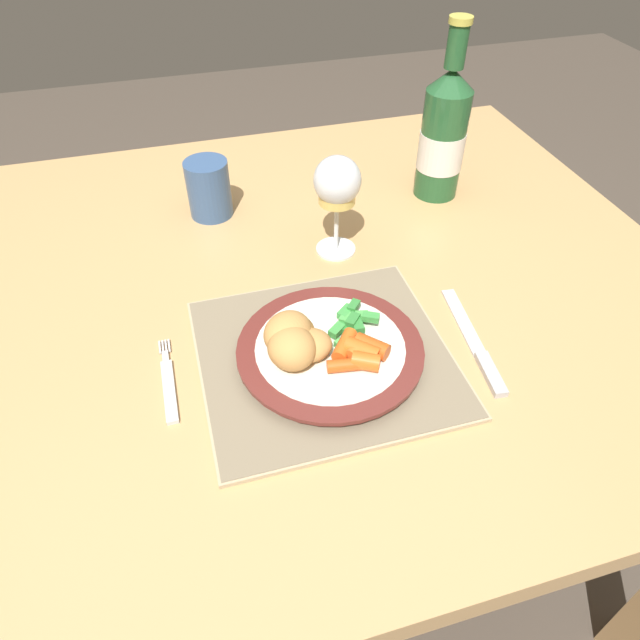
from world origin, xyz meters
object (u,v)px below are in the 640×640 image
object	(u,v)px
dining_table	(295,323)
dinner_plate	(330,351)
bottle	(443,135)
drinking_cup	(209,188)
table_knife	(477,348)
fork	(169,385)
wine_glass	(337,186)

from	to	relation	value
dining_table	dinner_plate	bearing A→B (deg)	-88.04
bottle	drinking_cup	xyz separation A→B (m)	(-0.40, 0.04, -0.06)
table_knife	drinking_cup	size ratio (longest dim) A/B	2.08
dinner_plate	bottle	distance (m)	0.47
fork	drinking_cup	bearing A→B (deg)	74.13
dining_table	bottle	distance (m)	0.40
dinner_plate	bottle	bearing A→B (deg)	48.95
dining_table	bottle	xyz separation A→B (m)	(0.31, 0.17, 0.20)
dinner_plate	wine_glass	distance (m)	0.26
dining_table	wine_glass	bearing A→B (deg)	32.50
fork	drinking_cup	xyz separation A→B (m)	(0.11, 0.37, 0.05)
dining_table	bottle	world-z (taller)	bottle
dinner_plate	drinking_cup	distance (m)	0.40
dinner_plate	drinking_cup	size ratio (longest dim) A/B	2.44
table_knife	drinking_cup	distance (m)	0.51
dinner_plate	fork	distance (m)	0.20
fork	bottle	size ratio (longest dim) A/B	0.47
wine_glass	drinking_cup	size ratio (longest dim) A/B	1.65
dining_table	wine_glass	distance (m)	0.23
wine_glass	bottle	xyz separation A→B (m)	(0.22, 0.12, -0.00)
fork	wine_glass	bearing A→B (deg)	37.44
dining_table	wine_glass	world-z (taller)	wine_glass
dinner_plate	wine_glass	bearing A→B (deg)	71.13
table_knife	bottle	distance (m)	0.41
fork	bottle	world-z (taller)	bottle
bottle	table_knife	bearing A→B (deg)	-106.35
dinner_plate	dining_table	bearing A→B (deg)	91.96
wine_glass	dinner_plate	bearing A→B (deg)	-108.87
wine_glass	table_knife	bearing A→B (deg)	-66.72
fork	bottle	xyz separation A→B (m)	(0.50, 0.33, 0.11)
fork	table_knife	size ratio (longest dim) A/B	0.69
dinner_plate	fork	bearing A→B (deg)	176.38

